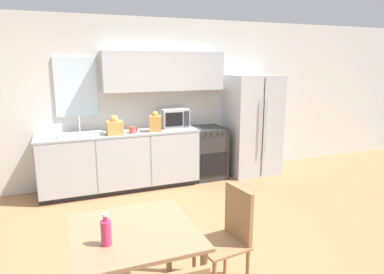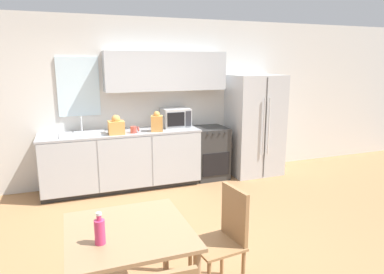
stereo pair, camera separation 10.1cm
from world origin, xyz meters
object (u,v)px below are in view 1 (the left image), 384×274
at_px(oven_range, 207,152).
at_px(drink_bottle, 106,232).
at_px(coffee_mug, 133,130).
at_px(dining_chair_side, 230,232).
at_px(refrigerator, 252,125).
at_px(microwave, 174,118).
at_px(dining_table, 134,242).

xyz_separation_m(oven_range, drink_bottle, (-2.13, -3.00, 0.37)).
height_order(coffee_mug, drink_bottle, coffee_mug).
distance_m(oven_range, dining_chair_side, 3.04).
bearing_deg(dining_chair_side, drink_bottle, 91.14).
distance_m(refrigerator, drink_bottle, 4.20).
xyz_separation_m(coffee_mug, drink_bottle, (-0.80, -2.82, -0.16)).
xyz_separation_m(refrigerator, coffee_mug, (-2.20, -0.13, 0.09)).
bearing_deg(drink_bottle, refrigerator, 44.59).
height_order(oven_range, drink_bottle, drink_bottle).
xyz_separation_m(oven_range, dining_chair_side, (-1.06, -2.85, 0.09)).
relative_size(dining_chair_side, drink_bottle, 3.90).
distance_m(microwave, dining_table, 3.26).
height_order(microwave, dining_table, microwave).
bearing_deg(dining_table, dining_chair_side, 0.46).
relative_size(refrigerator, microwave, 3.95).
xyz_separation_m(dining_table, dining_chair_side, (0.85, 0.01, -0.08)).
distance_m(dining_table, drink_bottle, 0.33).
bearing_deg(microwave, dining_table, -114.30).
distance_m(refrigerator, dining_chair_side, 3.41).
height_order(oven_range, microwave, microwave).
xyz_separation_m(refrigerator, dining_chair_side, (-1.92, -2.80, -0.35)).
relative_size(microwave, dining_chair_side, 0.48).
bearing_deg(dining_table, drink_bottle, -147.07).
bearing_deg(refrigerator, oven_range, 176.57).
relative_size(oven_range, dining_table, 0.93).
relative_size(oven_range, drink_bottle, 3.74).
relative_size(oven_range, refrigerator, 0.50).
bearing_deg(dining_chair_side, microwave, -16.24).
relative_size(refrigerator, dining_chair_side, 1.91).
distance_m(refrigerator, coffee_mug, 2.20).
distance_m(oven_range, drink_bottle, 3.70).
xyz_separation_m(coffee_mug, dining_table, (-0.57, -2.67, -0.36)).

